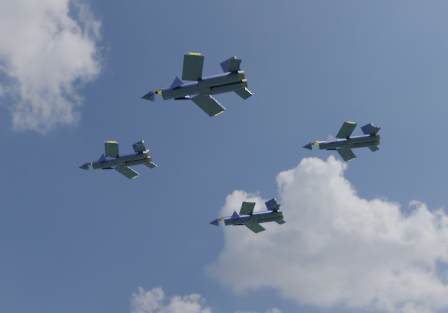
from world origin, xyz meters
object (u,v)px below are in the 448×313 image
at_px(jet_lead, 107,163).
at_px(jet_right, 239,219).
at_px(jet_left, 183,90).
at_px(jet_slot, 333,144).

bearing_deg(jet_lead, jet_right, -40.83).
xyz_separation_m(jet_lead, jet_right, (29.69, -2.56, -1.92)).
height_order(jet_left, jet_right, jet_right).
bearing_deg(jet_lead, jet_slot, -85.90).
distance_m(jet_left, jet_slot, 29.12).
bearing_deg(jet_right, jet_lead, 138.43).
bearing_deg(jet_lead, jet_left, -130.79).
height_order(jet_lead, jet_right, jet_lead).
xyz_separation_m(jet_left, jet_right, (32.02, 24.65, 1.48)).
relative_size(jet_right, jet_slot, 1.22).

